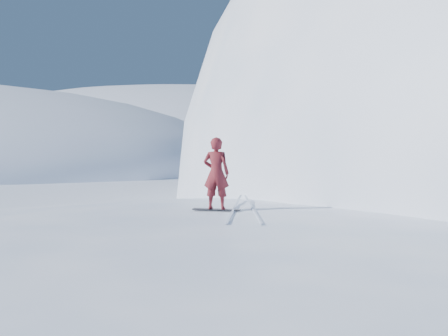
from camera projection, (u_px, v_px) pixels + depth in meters
The scene contains 6 objects.
near_ridge at pixel (285, 313), 12.44m from camera, with size 36.00×28.00×4.80m, color white.
far_ridge_c at pixel (162, 159), 125.58m from camera, with size 140.00×90.00×36.00m, color white.
wind_bumps at pixel (216, 320), 11.91m from camera, with size 16.00×14.40×1.00m.
snowboard at pixel (216, 209), 13.69m from camera, with size 1.33×0.25×0.02m, color black.
snowboarder at pixel (216, 173), 13.64m from camera, with size 0.72×0.47×1.97m, color maroon.
board_tracks at pixel (243, 206), 14.28m from camera, with size 1.64×5.96×0.04m.
Camera 1 is at (2.13, -9.27, 4.26)m, focal length 40.00 mm.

